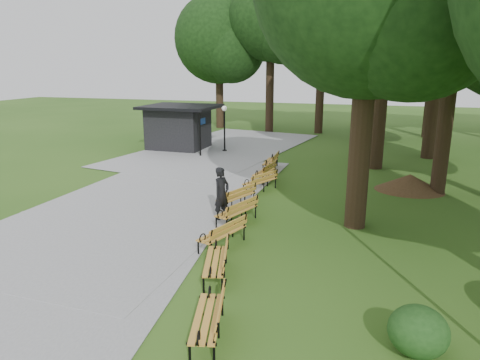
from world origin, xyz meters
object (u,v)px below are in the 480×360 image
(dirt_mound, at_px, (410,182))
(bench_1, at_px, (215,261))
(person, at_px, (222,194))
(bench_4, at_px, (236,197))
(bench_0, at_px, (207,318))
(bench_7, at_px, (270,162))
(lawn_tree_4, at_px, (444,12))
(bench_5, at_px, (260,181))
(bench_3, at_px, (237,211))
(kiosk, at_px, (178,127))
(bench_6, at_px, (264,172))
(lawn_tree_1, at_px, (460,3))
(lamp_post, at_px, (224,118))
(bench_2, at_px, (222,233))

(dirt_mound, distance_m, bench_1, 11.25)
(person, relative_size, bench_4, 0.99)
(bench_0, bearing_deg, bench_4, 179.48)
(bench_0, bearing_deg, bench_1, -177.48)
(bench_7, relative_size, lawn_tree_4, 0.17)
(person, relative_size, lawn_tree_4, 0.17)
(bench_5, relative_size, lawn_tree_4, 0.17)
(bench_4, bearing_deg, bench_3, 39.22)
(bench_1, bearing_deg, kiosk, -168.03)
(bench_6, bearing_deg, bench_5, 14.77)
(lawn_tree_1, bearing_deg, lamp_post, 151.64)
(lamp_post, bearing_deg, dirt_mound, -30.04)
(bench_0, relative_size, bench_7, 1.00)
(bench_1, bearing_deg, bench_2, 178.66)
(bench_2, bearing_deg, bench_0, 34.34)
(bench_2, bearing_deg, kiosk, -132.09)
(dirt_mound, bearing_deg, bench_1, -118.07)
(kiosk, relative_size, bench_7, 2.35)
(bench_1, bearing_deg, bench_7, 170.87)
(bench_3, bearing_deg, bench_7, -155.21)
(bench_1, bearing_deg, person, -178.45)
(bench_4, bearing_deg, person, 17.58)
(bench_2, relative_size, lawn_tree_4, 0.17)
(bench_5, xyz_separation_m, bench_7, (-0.45, 3.97, 0.00))
(bench_6, relative_size, lawn_tree_1, 0.18)
(kiosk, bearing_deg, lamp_post, -0.76)
(bench_1, bearing_deg, bench_6, 170.95)
(bench_1, relative_size, lawn_tree_4, 0.17)
(bench_7, bearing_deg, person, -1.93)
(kiosk, distance_m, bench_4, 12.80)
(dirt_mound, bearing_deg, lawn_tree_4, 78.84)
(person, xyz_separation_m, bench_6, (0.18, 5.54, -0.50))
(bench_1, relative_size, bench_4, 1.00)
(bench_5, distance_m, lawn_tree_1, 10.29)
(bench_6, bearing_deg, bench_1, 13.90)
(kiosk, height_order, bench_2, kiosk)
(kiosk, xyz_separation_m, lawn_tree_4, (15.14, 1.46, 6.62))
(bench_4, bearing_deg, dirt_mound, 145.81)
(dirt_mound, distance_m, bench_0, 13.21)
(bench_2, distance_m, bench_6, 7.85)
(bench_7, xyz_separation_m, lawn_tree_4, (8.11, 5.60, 7.58))
(kiosk, xyz_separation_m, bench_3, (7.68, -12.18, -0.96))
(bench_1, relative_size, bench_6, 1.00)
(bench_1, relative_size, bench_3, 1.00)
(dirt_mound, height_order, lawn_tree_1, lawn_tree_1)
(bench_3, relative_size, bench_7, 1.00)
(kiosk, distance_m, dirt_mound, 15.00)
(lamp_post, distance_m, bench_1, 16.88)
(person, bearing_deg, lamp_post, 39.36)
(lamp_post, relative_size, bench_7, 1.49)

